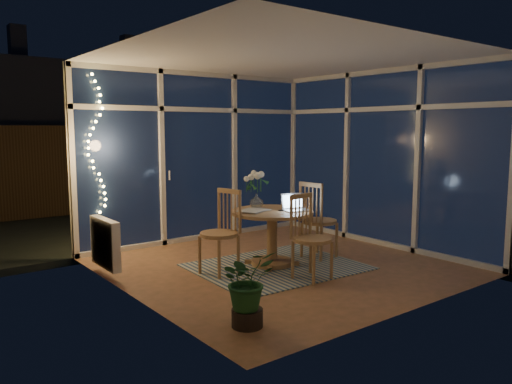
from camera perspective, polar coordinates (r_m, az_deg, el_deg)
floor at (r=6.47m, az=2.73°, el=-8.35°), size 4.00×4.00×0.00m
ceiling at (r=6.29m, az=2.88°, el=15.11°), size 4.00×4.00×0.00m
wall_back at (r=7.88m, az=-6.66°, el=4.01°), size 4.00×0.04×2.60m
wall_front at (r=4.90m, az=18.10°, el=1.75°), size 4.00×0.04×2.60m
wall_left at (r=5.19m, az=-14.33°, el=2.17°), size 0.04×4.00×2.60m
wall_right at (r=7.69m, az=14.28°, el=3.76°), size 0.04×4.00×2.60m
window_wall_back at (r=7.84m, az=-6.51°, el=4.00°), size 4.00×0.10×2.60m
window_wall_right at (r=7.66m, az=14.09°, el=3.75°), size 0.10×4.00×2.60m
radiator at (r=6.17m, az=-16.86°, el=-5.59°), size 0.10×0.70×0.58m
fairy_lights at (r=7.05m, az=-17.82°, el=5.17°), size 0.24×0.10×1.85m
garden_patio at (r=10.90m, az=-12.40°, el=-2.41°), size 12.00×6.00×0.10m
garden_fence at (r=11.05m, az=-15.99°, el=2.62°), size 11.00×0.08×1.80m
neighbour_roof at (r=13.95m, az=-19.61°, el=8.73°), size 7.00×3.00×2.20m
garden_shrubs at (r=8.86m, az=-15.70°, el=-1.38°), size 0.90×0.90×0.90m
rug at (r=6.38m, az=2.41°, el=-8.50°), size 2.08×1.70×0.01m
dining_table at (r=6.37m, az=1.85°, el=-5.29°), size 1.09×1.09×0.71m
chair_left at (r=5.98m, az=-4.27°, el=-4.57°), size 0.57×0.57×1.03m
chair_right at (r=6.76m, az=7.26°, el=-3.12°), size 0.54×0.54×1.06m
chair_front at (r=5.78m, az=6.47°, el=-5.16°), size 0.51×0.51×1.00m
laptop at (r=6.30m, az=4.66°, el=-1.12°), size 0.37×0.34×0.23m
flower_vase at (r=6.49m, az=0.06°, el=-0.93°), size 0.21×0.21×0.21m
bowl at (r=6.67m, az=3.61°, el=-1.47°), size 0.16×0.16×0.04m
newspapers at (r=6.26m, az=-0.14°, el=-2.13°), size 0.42×0.36×0.02m
phone at (r=6.30m, az=3.12°, el=-2.10°), size 0.12×0.09×0.01m
potted_plant at (r=4.44m, az=-1.02°, el=-10.57°), size 0.57×0.50×0.76m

